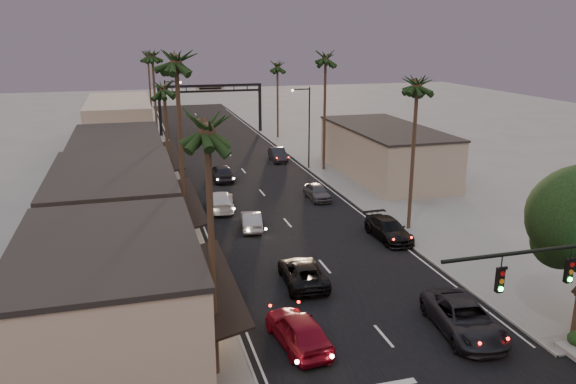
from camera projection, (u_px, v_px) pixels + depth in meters
ground at (255, 185)px, 56.00m from camera, size 200.00×200.00×0.00m
road at (245, 173)px, 60.62m from camera, size 14.00×120.00×0.02m
sidewalk_left at (152, 164)px, 64.62m from camera, size 5.00×92.00×0.12m
sidewalk_right at (309, 154)px, 69.55m from camera, size 5.00×92.00×0.12m
storefront_near at (110, 301)px, 25.96m from camera, size 8.00×12.00×5.50m
storefront_mid at (115, 211)px, 38.91m from camera, size 8.00×14.00×5.50m
storefront_far at (118, 164)px, 53.79m from camera, size 8.00×16.00×5.00m
storefront_dist at (120, 123)px, 74.93m from camera, size 8.00×20.00×6.00m
building_right at (385, 152)px, 58.94m from camera, size 8.00×18.00×5.00m
arch at (211, 96)px, 82.23m from camera, size 15.20×0.40×7.27m
streetlight_right at (307, 121)px, 60.95m from camera, size 2.13×0.30×9.00m
streetlight_left at (169, 110)px, 69.39m from camera, size 2.13×0.30×9.00m
palm_la at (206, 120)px, 21.92m from camera, size 3.20×3.20×13.20m
palm_lb at (176, 55)px, 33.41m from camera, size 3.20×3.20×15.20m
palm_lc at (164, 84)px, 47.17m from camera, size 3.20×3.20×12.20m
palm_ld at (152, 52)px, 64.21m from camera, size 3.20×3.20×14.20m
palm_ra at (418, 79)px, 40.26m from camera, size 3.20×3.20×13.20m
palm_rb at (326, 54)px, 58.49m from camera, size 3.20×3.20×14.20m
palm_rc at (277, 63)px, 77.54m from camera, size 3.20×3.20×12.20m
palm_far at (148, 54)px, 85.84m from camera, size 3.20×3.20×13.20m
oncoming_red at (298, 329)px, 27.22m from camera, size 2.55×5.16×1.69m
oncoming_pickup at (303, 272)px, 33.95m from camera, size 2.70×5.30×1.43m
oncoming_silver at (251, 220)px, 43.39m from camera, size 2.01×4.34×1.38m
oncoming_white at (220, 201)px, 48.06m from camera, size 2.84×5.62×1.56m
oncoming_dgrey at (221, 172)px, 57.44m from camera, size 2.24×5.05×1.69m
curbside_near at (464, 318)px, 28.35m from camera, size 3.39×6.17×1.64m
curbside_black at (389, 229)px, 41.26m from camera, size 2.25×5.23×1.50m
curbside_grey at (317, 192)px, 50.99m from camera, size 1.77×4.19×1.42m
curbside_far at (278, 154)px, 66.17m from camera, size 1.85×4.68×1.52m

